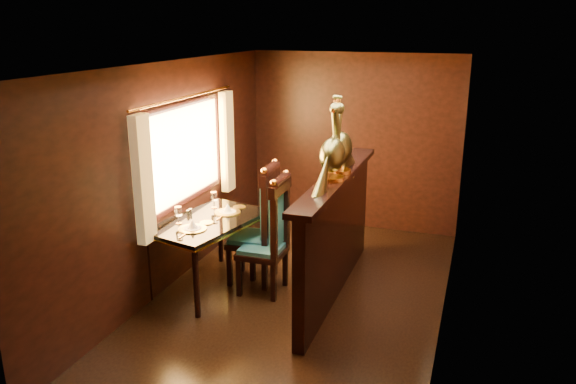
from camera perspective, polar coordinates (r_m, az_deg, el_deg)
name	(u,v)px	position (r m, az deg, el deg)	size (l,w,h in m)	color
ground	(298,300)	(6.21, 1.06, -10.88)	(5.00, 5.00, 0.00)	black
room_shell	(292,157)	(5.69, 0.39, 3.57)	(3.04, 5.04, 2.52)	black
partition	(336,233)	(6.09, 4.86, -4.12)	(0.26, 2.70, 1.36)	black
dining_table	(208,226)	(6.28, -8.12, -3.41)	(1.12, 1.52, 1.01)	black
chair_left	(273,232)	(6.08, -1.52, -4.11)	(0.50, 0.55, 1.37)	black
chair_right	(263,221)	(6.33, -2.56, -2.98)	(0.55, 0.57, 1.42)	black
peacock_left	(333,140)	(5.58, 4.57, 5.29)	(0.26, 0.70, 0.83)	#184A2E
peacock_right	(340,134)	(5.86, 5.32, 5.92)	(0.27, 0.71, 0.85)	#184A2E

